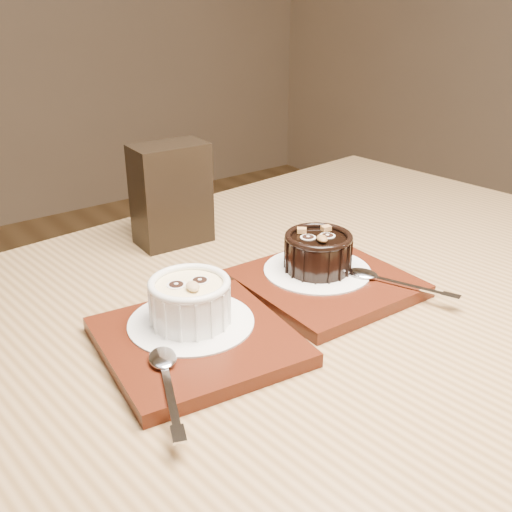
{
  "coord_description": "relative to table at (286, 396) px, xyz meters",
  "views": [
    {
      "loc": [
        -0.46,
        -0.43,
        1.08
      ],
      "look_at": [
        -0.1,
        0.04,
        0.81
      ],
      "focal_mm": 42.0,
      "sensor_mm": 36.0,
      "label": 1
    }
  ],
  "objects": [
    {
      "name": "table",
      "position": [
        0.0,
        0.0,
        0.0
      ],
      "size": [
        1.27,
        0.91,
        0.75
      ],
      "rotation": [
        0.0,
        0.0,
        0.09
      ],
      "color": "olive",
      "rests_on": "ground"
    },
    {
      "name": "tray_left",
      "position": [
        -0.1,
        0.02,
        0.1
      ],
      "size": [
        0.2,
        0.2,
        0.01
      ],
      "primitive_type": "cube",
      "rotation": [
        0.0,
        0.0,
        -0.13
      ],
      "color": "#4E1B0D",
      "rests_on": "table"
    },
    {
      "name": "doily_left",
      "position": [
        -0.09,
        0.05,
        0.11
      ],
      "size": [
        0.13,
        0.13,
        0.0
      ],
      "primitive_type": "cylinder",
      "color": "white",
      "rests_on": "tray_left"
    },
    {
      "name": "ramekin_white",
      "position": [
        -0.09,
        0.05,
        0.13
      ],
      "size": [
        0.08,
        0.08,
        0.05
      ],
      "rotation": [
        0.0,
        0.0,
        -0.24
      ],
      "color": "white",
      "rests_on": "doily_left"
    },
    {
      "name": "spoon_left",
      "position": [
        -0.16,
        -0.03,
        0.11
      ],
      "size": [
        0.07,
        0.13,
        0.01
      ],
      "primitive_type": null,
      "rotation": [
        0.0,
        0.0,
        -0.39
      ],
      "color": "white",
      "rests_on": "tray_left"
    },
    {
      "name": "tray_right",
      "position": [
        0.09,
        0.04,
        0.1
      ],
      "size": [
        0.18,
        0.18,
        0.01
      ],
      "primitive_type": "cube",
      "rotation": [
        0.0,
        0.0,
        -0.03
      ],
      "color": "#4E1B0D",
      "rests_on": "table"
    },
    {
      "name": "doily_right",
      "position": [
        0.1,
        0.06,
        0.11
      ],
      "size": [
        0.13,
        0.13,
        0.0
      ],
      "primitive_type": "cylinder",
      "color": "white",
      "rests_on": "tray_right"
    },
    {
      "name": "ramekin_dark",
      "position": [
        0.1,
        0.06,
        0.13
      ],
      "size": [
        0.08,
        0.08,
        0.05
      ],
      "rotation": [
        0.0,
        0.0,
        -0.43
      ],
      "color": "black",
      "rests_on": "doily_right"
    },
    {
      "name": "spoon_right",
      "position": [
        0.14,
        -0.02,
        0.11
      ],
      "size": [
        0.07,
        0.13,
        0.01
      ],
      "primitive_type": null,
      "rotation": [
        0.0,
        0.0,
        0.38
      ],
      "color": "white",
      "rests_on": "tray_right"
    },
    {
      "name": "condiment_stand",
      "position": [
        0.02,
        0.28,
        0.16
      ],
      "size": [
        0.1,
        0.07,
        0.14
      ],
      "primitive_type": "cube",
      "rotation": [
        0.0,
        0.0,
        -0.05
      ],
      "color": "black",
      "rests_on": "table"
    }
  ]
}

